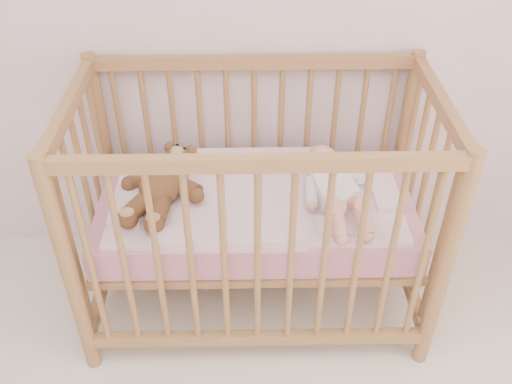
{
  "coord_description": "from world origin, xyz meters",
  "views": [
    {
      "loc": [
        0.19,
        -0.15,
        1.93
      ],
      "look_at": [
        0.22,
        1.55,
        0.62
      ],
      "focal_mm": 40.0,
      "sensor_mm": 36.0,
      "label": 1
    }
  ],
  "objects": [
    {
      "name": "crib",
      "position": [
        0.22,
        1.6,
        0.5
      ],
      "size": [
        1.36,
        0.76,
        1.0
      ],
      "primitive_type": null,
      "color": "#A27045",
      "rests_on": "floor"
    },
    {
      "name": "mattress",
      "position": [
        0.22,
        1.6,
        0.49
      ],
      "size": [
        1.22,
        0.62,
        0.13
      ],
      "primitive_type": "cube",
      "color": "#CC7F99",
      "rests_on": "crib"
    },
    {
      "name": "blanket",
      "position": [
        0.22,
        1.6,
        0.56
      ],
      "size": [
        1.1,
        0.58,
        0.06
      ],
      "primitive_type": null,
      "color": "pink",
      "rests_on": "mattress"
    },
    {
      "name": "baby",
      "position": [
        0.51,
        1.58,
        0.64
      ],
      "size": [
        0.35,
        0.59,
        0.13
      ],
      "primitive_type": null,
      "rotation": [
        0.0,
        0.0,
        0.16
      ],
      "color": "white",
      "rests_on": "blanket"
    },
    {
      "name": "teddy_bear",
      "position": [
        -0.14,
        1.58,
        0.65
      ],
      "size": [
        0.47,
        0.57,
        0.14
      ],
      "primitive_type": null,
      "rotation": [
        0.0,
        0.0,
        -0.29
      ],
      "color": "brown",
      "rests_on": "blanket"
    }
  ]
}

